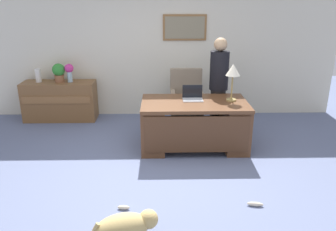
# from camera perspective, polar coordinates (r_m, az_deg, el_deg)

# --- Properties ---
(ground_plane) EXTENTS (12.00, 12.00, 0.00)m
(ground_plane) POSITION_cam_1_polar(r_m,az_deg,el_deg) (4.76, -0.88, -9.77)
(ground_plane) COLOR slate
(back_wall) EXTENTS (7.00, 0.16, 2.70)m
(back_wall) POSITION_cam_1_polar(r_m,az_deg,el_deg) (6.82, -1.05, 11.29)
(back_wall) COLOR beige
(back_wall) RESTS_ON ground_plane
(desk) EXTENTS (1.67, 0.94, 0.77)m
(desk) POSITION_cam_1_polar(r_m,az_deg,el_deg) (5.39, 4.47, -1.33)
(desk) COLOR brown
(desk) RESTS_ON ground_plane
(credenza) EXTENTS (1.40, 0.50, 0.77)m
(credenza) POSITION_cam_1_polar(r_m,az_deg,el_deg) (6.98, -17.85, 2.39)
(credenza) COLOR brown
(credenza) RESTS_ON ground_plane
(armchair) EXTENTS (0.60, 0.59, 1.05)m
(armchair) POSITION_cam_1_polar(r_m,az_deg,el_deg) (6.36, 3.12, 2.55)
(armchair) COLOR gray
(armchair) RESTS_ON ground_plane
(person_standing) EXTENTS (0.32, 0.32, 1.69)m
(person_standing) POSITION_cam_1_polar(r_m,az_deg,el_deg) (5.89, 8.57, 5.03)
(person_standing) COLOR #262323
(person_standing) RESTS_ON ground_plane
(dog_lying) EXTENTS (0.71, 0.46, 0.30)m
(dog_lying) POSITION_cam_1_polar(r_m,az_deg,el_deg) (3.56, -7.29, -18.29)
(dog_lying) COLOR tan
(dog_lying) RESTS_ON ground_plane
(laptop) EXTENTS (0.32, 0.22, 0.22)m
(laptop) POSITION_cam_1_polar(r_m,az_deg,el_deg) (5.41, 4.20, 3.31)
(laptop) COLOR #B2B5BA
(laptop) RESTS_ON desk
(desk_lamp) EXTENTS (0.22, 0.22, 0.59)m
(desk_lamp) POSITION_cam_1_polar(r_m,az_deg,el_deg) (5.33, 10.97, 7.23)
(desk_lamp) COLOR #9E8447
(desk_lamp) RESTS_ON desk
(vase_with_flowers) EXTENTS (0.17, 0.17, 0.35)m
(vase_with_flowers) POSITION_cam_1_polar(r_m,az_deg,el_deg) (6.77, -16.43, 7.32)
(vase_with_flowers) COLOR #9DBECE
(vase_with_flowers) RESTS_ON credenza
(vase_empty) EXTENTS (0.11, 0.11, 0.26)m
(vase_empty) POSITION_cam_1_polar(r_m,az_deg,el_deg) (6.98, -21.19, 6.37)
(vase_empty) COLOR silver
(vase_empty) RESTS_ON credenza
(potted_plant) EXTENTS (0.24, 0.24, 0.36)m
(potted_plant) POSITION_cam_1_polar(r_m,az_deg,el_deg) (6.84, -18.06, 7.05)
(potted_plant) COLOR brown
(potted_plant) RESTS_ON credenza
(dog_toy_bone) EXTENTS (0.20, 0.08, 0.05)m
(dog_toy_bone) POSITION_cam_1_polar(r_m,az_deg,el_deg) (4.21, 14.60, -14.37)
(dog_toy_bone) COLOR beige
(dog_toy_bone) RESTS_ON ground_plane
(dog_toy_plush) EXTENTS (0.15, 0.06, 0.05)m
(dog_toy_plush) POSITION_cam_1_polar(r_m,az_deg,el_deg) (4.06, -7.56, -15.23)
(dog_toy_plush) COLOR beige
(dog_toy_plush) RESTS_ON ground_plane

